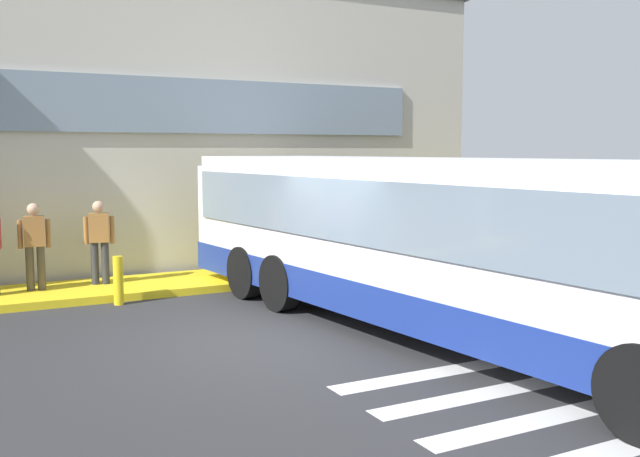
% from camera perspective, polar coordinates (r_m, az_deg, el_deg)
% --- Properties ---
extents(ground_plane, '(80.00, 90.00, 0.02)m').
position_cam_1_polar(ground_plane, '(10.78, -4.18, -9.00)').
color(ground_plane, '#2B2B2D').
rests_on(ground_plane, ground).
extents(bay_paint_stripes, '(4.40, 3.96, 0.01)m').
position_cam_1_polar(bay_paint_stripes, '(8.60, 20.59, -13.28)').
color(bay_paint_stripes, silver).
rests_on(bay_paint_stripes, ground).
extents(terminal_building, '(18.52, 13.80, 7.08)m').
position_cam_1_polar(terminal_building, '(21.37, -18.50, 7.83)').
color(terminal_building, beige).
rests_on(terminal_building, ground).
extents(boarding_curb, '(20.72, 2.00, 0.15)m').
position_cam_1_polar(boarding_curb, '(15.18, -11.45, -4.30)').
color(boarding_curb, yellow).
rests_on(boarding_curb, ground).
extents(bus_main_foreground, '(3.82, 12.33, 2.70)m').
position_cam_1_polar(bus_main_foreground, '(10.99, 9.49, -1.60)').
color(bus_main_foreground, silver).
rests_on(bus_main_foreground, ground).
extents(passenger_by_doorway, '(0.59, 0.25, 1.68)m').
position_cam_1_polar(passenger_by_doorway, '(14.68, -21.79, -1.01)').
color(passenger_by_doorway, '#4C4233').
rests_on(passenger_by_doorway, boarding_curb).
extents(passenger_at_curb_edge, '(0.58, 0.30, 1.68)m').
position_cam_1_polar(passenger_at_curb_edge, '(14.92, -17.18, -0.74)').
color(passenger_at_curb_edge, '#2D2D33').
rests_on(passenger_at_curb_edge, boarding_curb).
extents(safety_bollard_yellow, '(0.18, 0.18, 0.90)m').
position_cam_1_polar(safety_bollard_yellow, '(13.63, -15.77, -4.01)').
color(safety_bollard_yellow, yellow).
rests_on(safety_bollard_yellow, ground).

